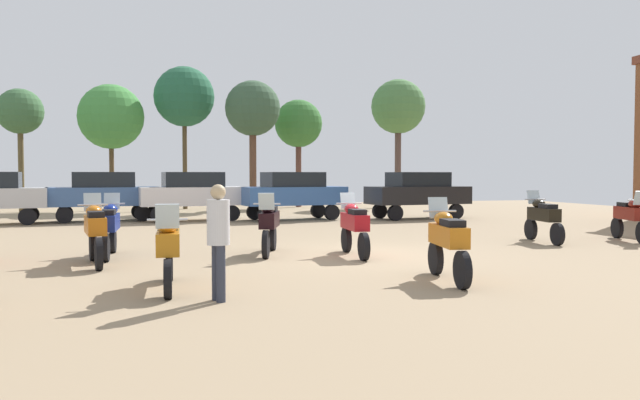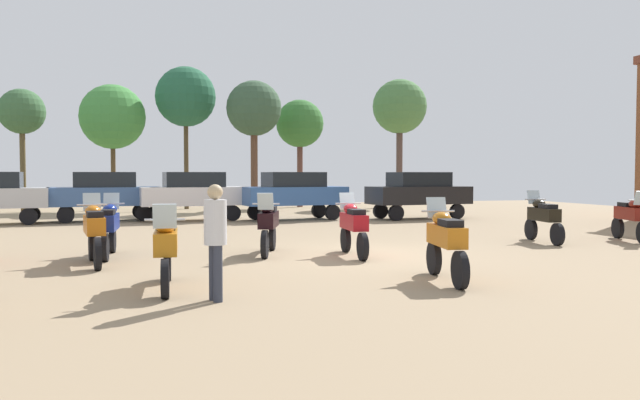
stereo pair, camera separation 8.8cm
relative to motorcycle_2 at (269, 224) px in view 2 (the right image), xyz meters
name	(u,v)px [view 2 (the right image)]	position (x,y,z in m)	size (l,w,h in m)	color
ground_plane	(360,255)	(2.08, -0.58, -0.74)	(44.00, 52.00, 0.02)	#998162
motorcycle_2	(269,224)	(0.00, 0.00, 0.00)	(0.81, 2.11, 1.48)	black
motorcycle_3	(94,230)	(-3.82, -0.74, 0.01)	(0.69, 2.16, 1.50)	black
motorcycle_4	(446,241)	(2.44, -4.36, 0.00)	(0.66, 2.12, 1.47)	black
motorcycle_5	(543,217)	(7.85, 0.59, -0.02)	(0.64, 2.12, 1.44)	black
motorcycle_6	(166,246)	(-2.37, -3.89, -0.01)	(0.62, 2.23, 1.45)	black
motorcycle_9	(109,226)	(-3.63, 0.51, -0.01)	(0.62, 2.19, 1.46)	black
motorcycle_10	(631,216)	(10.46, 0.26, -0.02)	(0.81, 2.09, 1.45)	black
motorcycle_11	(353,225)	(1.86, -0.77, -0.01)	(0.62, 2.15, 1.46)	black
car_1	(294,192)	(2.88, 10.65, 0.44)	(4.53, 2.46, 2.00)	black
car_2	(194,192)	(-1.19, 11.31, 0.44)	(4.47, 2.25, 2.00)	black
car_4	(419,192)	(8.22, 9.95, 0.44)	(4.47, 2.24, 2.00)	black
car_5	(104,192)	(-4.74, 11.93, 0.44)	(4.50, 2.34, 2.00)	black
person_1	(215,233)	(-1.66, -5.05, 0.30)	(0.42, 0.42, 1.75)	#2E3343
tree_1	(254,110)	(2.39, 18.69, 4.69)	(2.99, 2.99, 6.99)	brown
tree_2	(400,108)	(11.30, 19.80, 5.16)	(3.23, 3.23, 7.58)	#4F3B34
tree_4	(22,113)	(-9.26, 19.17, 4.27)	(2.27, 2.27, 6.20)	brown
tree_5	(186,97)	(-1.17, 19.98, 5.41)	(3.28, 3.28, 7.80)	#4F3E26
tree_7	(113,117)	(-5.00, 20.08, 4.24)	(3.44, 3.44, 6.71)	#503C24
tree_8	(300,125)	(5.37, 20.60, 4.11)	(2.78, 2.78, 6.28)	brown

